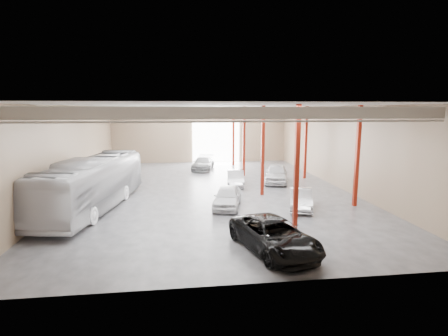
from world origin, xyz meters
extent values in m
cube|color=#3F3F44|center=(0.00, 0.00, 0.00)|extent=(22.00, 32.00, 0.01)
cube|color=silver|center=(0.00, 0.00, 7.00)|extent=(22.00, 32.00, 0.12)
cube|color=#7D634E|center=(0.00, 16.00, 3.50)|extent=(22.00, 0.12, 7.00)
cube|color=#7D634E|center=(0.00, -16.00, 3.50)|extent=(22.00, 0.12, 7.00)
cube|color=#7D634E|center=(-11.00, 0.00, 3.50)|extent=(0.12, 32.00, 7.00)
cube|color=#7D634E|center=(11.00, 0.00, 3.50)|extent=(0.12, 32.00, 7.00)
cube|color=white|center=(2.00, 15.85, 2.50)|extent=(6.00, 0.20, 5.00)
cube|color=maroon|center=(3.80, -10.00, 3.50)|extent=(0.25, 0.25, 7.00)
cube|color=maroon|center=(3.80, -2.00, 3.50)|extent=(0.25, 0.25, 7.00)
cube|color=maroon|center=(3.80, 6.00, 3.50)|extent=(0.25, 0.25, 7.00)
cube|color=maroon|center=(3.80, 13.00, 3.50)|extent=(0.25, 0.25, 7.00)
cube|color=maroon|center=(9.50, -6.00, 3.50)|extent=(0.25, 0.25, 7.00)
cube|color=maroon|center=(9.50, 4.00, 3.50)|extent=(0.25, 0.25, 7.00)
cube|color=#B8B8B2|center=(0.00, -12.00, 6.55)|extent=(21.60, 0.15, 0.60)
cube|color=#B8B8B2|center=(0.00, -12.00, 6.15)|extent=(21.60, 0.10, 0.10)
cube|color=#B8B8B2|center=(0.00, -6.00, 6.55)|extent=(21.60, 0.15, 0.60)
cube|color=#B8B8B2|center=(0.00, -6.00, 6.15)|extent=(21.60, 0.10, 0.10)
cube|color=#B8B8B2|center=(0.00, 0.00, 6.55)|extent=(21.60, 0.15, 0.60)
cube|color=#B8B8B2|center=(0.00, 0.00, 6.15)|extent=(21.60, 0.10, 0.10)
cube|color=#B8B8B2|center=(0.00, 6.00, 6.55)|extent=(21.60, 0.15, 0.60)
cube|color=#B8B8B2|center=(0.00, 6.00, 6.15)|extent=(21.60, 0.10, 0.10)
cube|color=#B8B8B2|center=(0.00, 12.00, 6.55)|extent=(21.60, 0.15, 0.60)
cube|color=#B8B8B2|center=(0.00, 12.00, 6.15)|extent=(21.60, 0.10, 0.10)
imported|color=silver|center=(-8.50, -4.41, 1.76)|extent=(5.15, 12.98, 3.53)
imported|color=black|center=(1.75, -13.00, 0.78)|extent=(4.01, 6.12, 1.56)
imported|color=white|center=(0.57, -5.21, 0.74)|extent=(2.74, 4.64, 1.48)
imported|color=silver|center=(2.22, 1.50, 0.68)|extent=(1.98, 4.27, 1.36)
imported|color=slate|center=(-0.06, 10.20, 0.73)|extent=(3.16, 5.37, 1.46)
imported|color=silver|center=(5.50, -6.17, 0.68)|extent=(2.63, 4.37, 1.36)
imported|color=silver|center=(6.19, 2.43, 0.85)|extent=(3.33, 5.32, 1.69)
camera|label=1|loc=(-2.63, -28.44, 6.74)|focal=28.00mm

